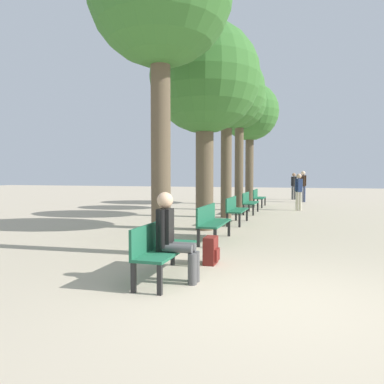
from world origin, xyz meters
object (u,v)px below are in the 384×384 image
pedestrian_far (303,184)px  bench_row_4 (258,196)px  tree_row_4 (250,113)px  bench_row_2 (235,208)px  tree_row_3 (239,104)px  tree_row_2 (227,93)px  pedestrian_near (299,189)px  bench_row_3 (249,201)px  person_seated (173,234)px  pedestrian_mid (294,184)px  bench_row_1 (211,220)px  backpack (211,251)px  bench_row_0 (162,245)px  tree_row_1 (205,80)px

pedestrian_far → bench_row_4: bearing=-119.7°
tree_row_4 → bench_row_2: bearing=-85.6°
tree_row_3 → tree_row_2: bearing=-90.0°
tree_row_4 → pedestrian_near: (2.48, -2.73, -3.78)m
bench_row_3 → person_seated: (0.22, -9.75, 0.20)m
pedestrian_mid → bench_row_2: bearing=-97.3°
bench_row_4 → pedestrian_near: 2.38m
tree_row_3 → pedestrian_near: bearing=13.4°
bench_row_1 → person_seated: (0.22, -3.34, 0.20)m
tree_row_3 → backpack: bearing=-83.6°
bench_row_2 → pedestrian_mid: size_ratio=1.00×
bench_row_0 → backpack: 1.18m
bench_row_2 → tree_row_1: 3.99m
person_seated → pedestrian_near: (1.66, 11.55, 0.22)m
tree_row_4 → backpack: 13.88m
bench_row_0 → bench_row_4: 12.80m
pedestrian_far → person_seated: bearing=-96.4°
bench_row_4 → tree_row_2: size_ratio=0.28×
pedestrian_mid → person_seated: bearing=-94.0°
bench_row_0 → person_seated: person_seated is taller
bench_row_4 → bench_row_2: bearing=-90.0°
bench_row_3 → pedestrian_near: 2.64m
bench_row_1 → backpack: bench_row_1 is taller
bench_row_4 → tree_row_4: size_ratio=0.26×
tree_row_4 → pedestrian_far: 5.10m
bench_row_2 → tree_row_2: size_ratio=0.28×
tree_row_4 → pedestrian_far: (2.67, 2.31, -3.69)m
bench_row_0 → tree_row_2: (-0.59, 7.97, 3.94)m
bench_row_3 → backpack: size_ratio=3.48×
person_seated → pedestrian_far: 16.70m
person_seated → pedestrian_far: (1.85, 16.59, 0.31)m
bench_row_2 → pedestrian_mid: 12.21m
bench_row_2 → backpack: size_ratio=3.48×
tree_row_3 → tree_row_4: bearing=90.0°
bench_row_1 → pedestrian_mid: size_ratio=1.00×
bench_row_2 → person_seated: size_ratio=1.27×
bench_row_4 → tree_row_1: size_ratio=0.29×
tree_row_1 → pedestrian_near: 7.70m
pedestrian_mid → bench_row_1: bearing=-95.8°
bench_row_3 → tree_row_2: 4.30m
bench_row_0 → bench_row_2: size_ratio=1.00×
tree_row_3 → person_seated: (0.82, -10.96, -3.84)m
tree_row_4 → pedestrian_near: bearing=-47.8°
tree_row_3 → pedestrian_near: 4.42m
tree_row_4 → pedestrian_far: size_ratio=3.59×
bench_row_0 → pedestrian_near: size_ratio=1.04×
bench_row_1 → pedestrian_mid: bearing=84.2°
bench_row_3 → bench_row_4: 3.20m
bench_row_0 → bench_row_3: 9.60m
bench_row_2 → bench_row_4: (0.00, 6.40, 0.00)m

